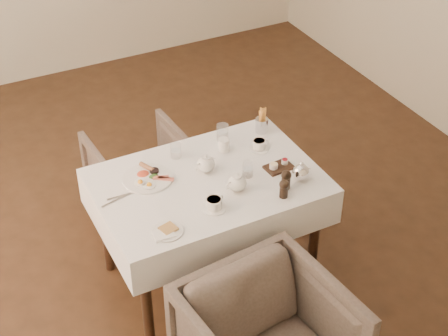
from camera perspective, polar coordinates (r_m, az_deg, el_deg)
The scene contains 19 objects.
table at distance 3.99m, azimuth -1.36°, elevation -2.31°, with size 1.28×0.88×0.75m.
armchair_far at distance 4.77m, azimuth -6.92°, elevation -0.45°, with size 0.63×0.65×0.59m, color #483C35.
breakfast_plate at distance 3.94m, azimuth -6.36°, elevation -0.79°, with size 0.29×0.29×0.04m.
side_plate at distance 3.58m, azimuth -4.79°, elevation -5.32°, with size 0.17×0.16×0.02m.
teapot_centre at distance 3.95m, azimuth -1.52°, elevation 0.43°, with size 0.15×0.11×0.12m, color white, non-canonical shape.
teapot_front at distance 3.81m, azimuth 1.09°, elevation -1.14°, with size 0.15×0.11×0.12m, color white, non-canonical shape.
creamer at distance 4.13m, azimuth -0.01°, elevation 1.93°, with size 0.07×0.07×0.08m, color white.
teacup_near at distance 3.70m, azimuth -0.84°, elevation -3.03°, with size 0.13×0.13×0.07m.
teacup_far at distance 4.16m, azimuth 2.93°, elevation 1.93°, with size 0.12×0.12×0.06m.
glass_left at distance 4.09m, azimuth -4.03°, elevation 1.45°, with size 0.06×0.06×0.09m, color silver.
glass_mid at distance 3.93m, azimuth 1.99°, elevation -0.10°, with size 0.06×0.06×0.09m, color silver.
glass_right at distance 4.23m, azimuth -0.13°, elevation 3.00°, with size 0.07×0.07×0.10m, color silver.
condiment_board at distance 4.01m, azimuth 4.55°, elevation 0.14°, with size 0.17×0.12×0.04m.
pepper_mill_left at distance 3.78m, azimuth 5.00°, elevation -1.71°, with size 0.06×0.06×0.11m, color black, non-canonical shape.
pepper_mill_right at distance 3.84m, azimuth 5.17°, elevation -0.95°, with size 0.06×0.06×0.12m, color black, non-canonical shape.
silver_pot at distance 3.91m, azimuth 6.40°, elevation -0.26°, with size 0.12×0.10×0.13m, color white, non-canonical shape.
fries_cup at distance 4.30m, azimuth 3.16°, elevation 3.88°, with size 0.08×0.08×0.17m.
cutlery_fork at distance 3.84m, azimuth -8.38°, elevation -2.27°, with size 0.01×0.19×0.00m, color silver.
cutlery_knife at distance 3.82m, azimuth -8.89°, elevation -2.64°, with size 0.02×0.20×0.00m, color silver.
Camera 1 is at (-1.54, -3.39, 3.13)m, focal length 55.00 mm.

